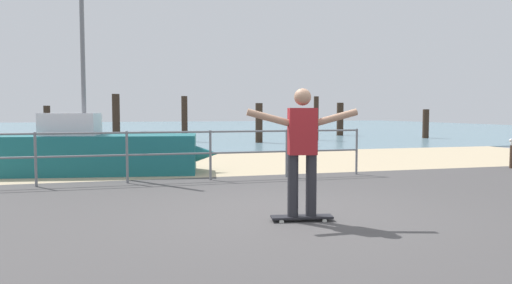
# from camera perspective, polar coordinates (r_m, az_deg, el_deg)

# --- Properties ---
(ground_plane) EXTENTS (24.00, 10.00, 0.04)m
(ground_plane) POSITION_cam_1_polar(r_m,az_deg,el_deg) (5.65, 8.29, -11.09)
(ground_plane) COLOR #474444
(ground_plane) RESTS_ON ground
(beach_strip) EXTENTS (24.00, 6.00, 0.04)m
(beach_strip) POSITION_cam_1_polar(r_m,az_deg,el_deg) (13.26, -5.61, -2.52)
(beach_strip) COLOR tan
(beach_strip) RESTS_ON ground
(sea_surface) EXTENTS (72.00, 50.00, 0.04)m
(sea_surface) POSITION_cam_1_polar(r_m,az_deg,el_deg) (41.09, -12.13, 1.64)
(sea_surface) COLOR slate
(sea_surface) RESTS_ON ground
(railing_fence) EXTENTS (11.68, 0.05, 1.05)m
(railing_fence) POSITION_cam_1_polar(r_m,az_deg,el_deg) (9.67, -20.26, -0.89)
(railing_fence) COLOR slate
(railing_fence) RESTS_ON ground
(sailboat) EXTENTS (5.06, 2.07, 5.09)m
(sailboat) POSITION_cam_1_polar(r_m,az_deg,el_deg) (11.33, -17.71, -1.10)
(sailboat) COLOR #19666B
(sailboat) RESTS_ON ground
(skateboard) EXTENTS (0.82, 0.33, 0.08)m
(skateboard) POSITION_cam_1_polar(r_m,az_deg,el_deg) (6.23, 5.56, -9.03)
(skateboard) COLOR black
(skateboard) RESTS_ON ground
(skateboarder) EXTENTS (1.44, 0.32, 1.65)m
(skateboarder) POSITION_cam_1_polar(r_m,az_deg,el_deg) (6.09, 5.62, -0.28)
(skateboarder) COLOR #26262B
(skateboarder) RESTS_ON skateboard
(groyne_post_0) EXTENTS (0.31, 0.31, 1.71)m
(groyne_post_0) POSITION_cam_1_polar(r_m,az_deg,el_deg) (24.78, -23.92, 2.06)
(groyne_post_0) COLOR #332319
(groyne_post_0) RESTS_ON ground
(groyne_post_1) EXTENTS (0.38, 0.38, 2.32)m
(groyne_post_1) POSITION_cam_1_polar(r_m,az_deg,el_deg) (25.18, -16.56, 2.95)
(groyne_post_1) COLOR #332319
(groyne_post_1) RESTS_ON ground
(groyne_post_2) EXTENTS (0.29, 0.29, 2.16)m
(groyne_post_2) POSITION_cam_1_polar(r_m,az_deg,el_deg) (22.54, -8.64, 2.77)
(groyne_post_2) COLOR #332319
(groyne_post_2) RESTS_ON ground
(groyne_post_3) EXTENTS (0.33, 0.33, 1.81)m
(groyne_post_3) POSITION_cam_1_polar(r_m,az_deg,el_deg) (21.42, 0.37, 2.30)
(groyne_post_3) COLOR #332319
(groyne_post_3) RESTS_ON ground
(groyne_post_4) EXTENTS (0.24, 0.24, 2.17)m
(groyne_post_4) POSITION_cam_1_polar(r_m,az_deg,el_deg) (23.32, 7.28, 2.83)
(groyne_post_4) COLOR #332319
(groyne_post_4) RESTS_ON ground
(groyne_post_5) EXTENTS (0.39, 0.39, 1.94)m
(groyne_post_5) POSITION_cam_1_polar(r_m,az_deg,el_deg) (28.25, 10.12, 2.73)
(groyne_post_5) COLOR #332319
(groyne_post_5) RESTS_ON ground
(groyne_post_6) EXTENTS (0.33, 0.33, 1.55)m
(groyne_post_6) POSITION_cam_1_polar(r_m,az_deg,el_deg) (26.57, 19.83, 2.07)
(groyne_post_6) COLOR #332319
(groyne_post_6) RESTS_ON ground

